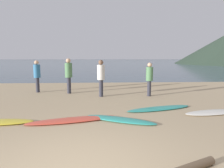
{
  "coord_description": "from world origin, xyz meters",
  "views": [
    {
      "loc": [
        0.48,
        -2.73,
        1.87
      ],
      "look_at": [
        0.93,
        6.2,
        0.6
      ],
      "focal_mm": 31.8,
      "sensor_mm": 36.0,
      "label": 1
    }
  ],
  "objects_px": {
    "person_2": "(149,77)",
    "surfboard_1": "(72,120)",
    "surfboard_2": "(120,120)",
    "person_3": "(69,73)",
    "surfboard_4": "(213,112)",
    "person_1": "(101,75)",
    "surfboard_3": "(159,108)",
    "person_0": "(37,74)"
  },
  "relations": [
    {
      "from": "person_2",
      "to": "surfboard_1",
      "type": "bearing_deg",
      "value": 113.76
    },
    {
      "from": "person_2",
      "to": "surfboard_2",
      "type": "bearing_deg",
      "value": 129.61
    },
    {
      "from": "person_3",
      "to": "surfboard_4",
      "type": "bearing_deg",
      "value": -45.14
    },
    {
      "from": "surfboard_2",
      "to": "person_1",
      "type": "relative_size",
      "value": 1.26
    },
    {
      "from": "surfboard_3",
      "to": "surfboard_1",
      "type": "bearing_deg",
      "value": -174.76
    },
    {
      "from": "surfboard_4",
      "to": "person_3",
      "type": "xyz_separation_m",
      "value": [
        -5.29,
        3.81,
        0.99
      ]
    },
    {
      "from": "person_0",
      "to": "surfboard_2",
      "type": "bearing_deg",
      "value": 131.56
    },
    {
      "from": "surfboard_4",
      "to": "person_1",
      "type": "distance_m",
      "value": 4.8
    },
    {
      "from": "surfboard_4",
      "to": "person_2",
      "type": "distance_m",
      "value": 3.37
    },
    {
      "from": "surfboard_4",
      "to": "surfboard_2",
      "type": "bearing_deg",
      "value": -179.55
    },
    {
      "from": "surfboard_4",
      "to": "person_2",
      "type": "height_order",
      "value": "person_2"
    },
    {
      "from": "surfboard_2",
      "to": "surfboard_4",
      "type": "distance_m",
      "value": 3.17
    },
    {
      "from": "person_3",
      "to": "surfboard_2",
      "type": "bearing_deg",
      "value": -73.16
    },
    {
      "from": "person_0",
      "to": "person_1",
      "type": "relative_size",
      "value": 0.97
    },
    {
      "from": "person_0",
      "to": "person_1",
      "type": "xyz_separation_m",
      "value": [
        3.28,
        -1.27,
        0.03
      ]
    },
    {
      "from": "surfboard_1",
      "to": "person_3",
      "type": "relative_size",
      "value": 1.48
    },
    {
      "from": "surfboard_2",
      "to": "person_2",
      "type": "xyz_separation_m",
      "value": [
        1.68,
        3.52,
        0.88
      ]
    },
    {
      "from": "surfboard_1",
      "to": "person_3",
      "type": "distance_m",
      "value": 4.55
    },
    {
      "from": "person_2",
      "to": "surfboard_3",
      "type": "bearing_deg",
      "value": 150.58
    },
    {
      "from": "person_0",
      "to": "person_3",
      "type": "xyz_separation_m",
      "value": [
        1.67,
        -0.38,
        0.06
      ]
    },
    {
      "from": "surfboard_3",
      "to": "person_0",
      "type": "distance_m",
      "value": 6.52
    },
    {
      "from": "surfboard_1",
      "to": "surfboard_2",
      "type": "relative_size",
      "value": 1.22
    },
    {
      "from": "person_2",
      "to": "person_3",
      "type": "height_order",
      "value": "person_3"
    },
    {
      "from": "surfboard_2",
      "to": "person_2",
      "type": "relative_size",
      "value": 1.36
    },
    {
      "from": "surfboard_2",
      "to": "person_0",
      "type": "distance_m",
      "value": 6.22
    },
    {
      "from": "surfboard_3",
      "to": "person_2",
      "type": "distance_m",
      "value": 2.51
    },
    {
      "from": "surfboard_1",
      "to": "person_1",
      "type": "relative_size",
      "value": 1.53
    },
    {
      "from": "person_0",
      "to": "person_2",
      "type": "relative_size",
      "value": 1.05
    },
    {
      "from": "surfboard_2",
      "to": "person_1",
      "type": "distance_m",
      "value": 3.7
    },
    {
      "from": "surfboard_3",
      "to": "person_1",
      "type": "xyz_separation_m",
      "value": [
        -2.06,
        2.34,
        0.96
      ]
    },
    {
      "from": "surfboard_2",
      "to": "person_3",
      "type": "distance_m",
      "value": 5.02
    },
    {
      "from": "surfboard_1",
      "to": "surfboard_4",
      "type": "height_order",
      "value": "surfboard_1"
    },
    {
      "from": "surfboard_3",
      "to": "person_2",
      "type": "bearing_deg",
      "value": 69.01
    },
    {
      "from": "surfboard_1",
      "to": "surfboard_4",
      "type": "xyz_separation_m",
      "value": [
        4.5,
        0.56,
        -0.0
      ]
    },
    {
      "from": "person_0",
      "to": "person_3",
      "type": "relative_size",
      "value": 0.94
    },
    {
      "from": "surfboard_3",
      "to": "person_3",
      "type": "relative_size",
      "value": 1.41
    },
    {
      "from": "surfboard_2",
      "to": "person_0",
      "type": "xyz_separation_m",
      "value": [
        -3.85,
        4.8,
        0.93
      ]
    },
    {
      "from": "person_2",
      "to": "person_3",
      "type": "xyz_separation_m",
      "value": [
        -3.86,
        0.89,
        0.11
      ]
    },
    {
      "from": "surfboard_1",
      "to": "person_1",
      "type": "height_order",
      "value": "person_1"
    },
    {
      "from": "person_0",
      "to": "person_1",
      "type": "distance_m",
      "value": 3.52
    },
    {
      "from": "surfboard_1",
      "to": "surfboard_2",
      "type": "distance_m",
      "value": 1.38
    },
    {
      "from": "person_1",
      "to": "person_2",
      "type": "relative_size",
      "value": 1.08
    }
  ]
}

